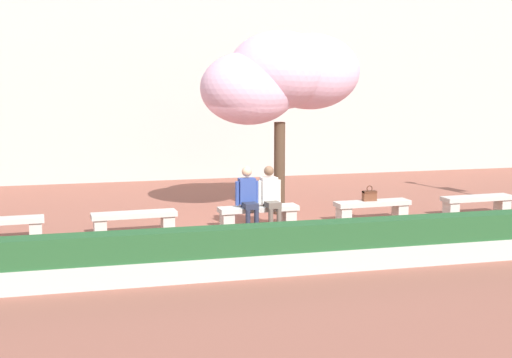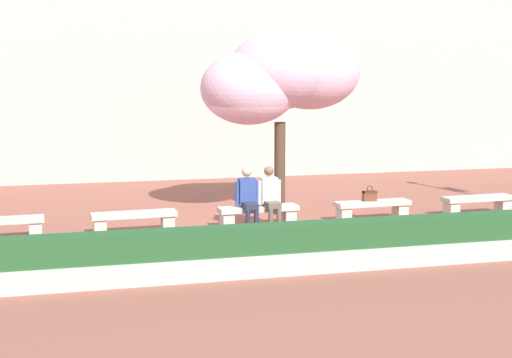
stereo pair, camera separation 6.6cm
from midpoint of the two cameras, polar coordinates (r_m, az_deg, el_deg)
name	(u,v)px [view 1 (the left image)]	position (r m, az deg, el deg)	size (l,w,h in m)	color
ground_plane	(258,227)	(15.03, 0.07, -3.88)	(100.00, 100.00, 0.00)	#8E5142
building_facade	(186,40)	(23.88, -5.72, 11.03)	(28.00, 4.00, 8.68)	#B7B2A8
stone_bench_near_west	(134,219)	(14.54, -9.84, -3.21)	(1.71, 0.50, 0.45)	#BCB7AD
stone_bench_center	(258,213)	(14.97, 0.07, -2.76)	(1.71, 0.50, 0.45)	#BCB7AD
stone_bench_near_east	(372,208)	(15.81, 9.17, -2.28)	(1.71, 0.50, 0.45)	#BCB7AD
stone_bench_east_end	(477,202)	(17.00, 17.17, -1.80)	(1.71, 0.50, 0.45)	#BCB7AD
person_seated_left	(248,195)	(14.79, -0.77, -1.33)	(0.51, 0.69, 1.29)	black
person_seated_right	(270,195)	(14.91, 1.02, -1.25)	(0.51, 0.69, 1.29)	black
handbag	(369,195)	(15.76, 8.94, -1.27)	(0.30, 0.15, 0.34)	brown
cherry_tree_main	(281,76)	(16.20, 1.86, 8.20)	(3.71, 2.23, 4.16)	#473323
planter_hedge_foreground	(313,247)	(11.69, 4.41, -5.48)	(15.55, 0.50, 0.80)	#BCB7AD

